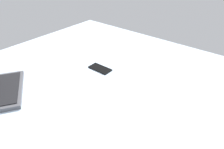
{
  "coord_description": "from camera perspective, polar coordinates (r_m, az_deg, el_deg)",
  "views": [
    {
      "loc": [
        -58.86,
        76.83,
        82.7
      ],
      "look_at": [
        0.51,
        4.19,
        24.0
      ],
      "focal_mm": 33.34,
      "sensor_mm": 36.0,
      "label": 1
    }
  ],
  "objects": [
    {
      "name": "bed_mattress",
      "position": [
        1.22,
        1.44,
        -5.27
      ],
      "size": [
        180.0,
        140.0,
        18.0
      ],
      "primitive_type": "cube",
      "color": "silver",
      "rests_on": "ground"
    },
    {
      "name": "cell_phone",
      "position": [
        1.27,
        -3.29,
        1.64
      ],
      "size": [
        14.03,
        6.86,
        0.8
      ],
      "primitive_type": "cube",
      "rotation": [
        0.0,
        0.0,
        4.72
      ],
      "color": "black",
      "rests_on": "bed_mattress"
    }
  ]
}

